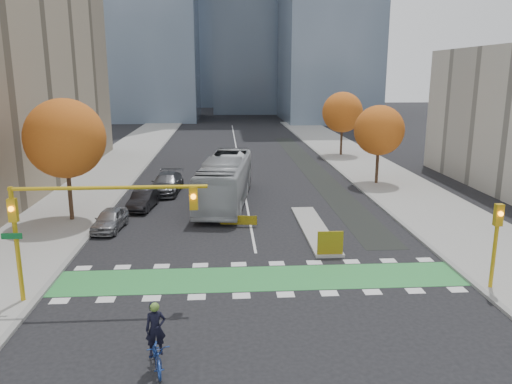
{
  "coord_description": "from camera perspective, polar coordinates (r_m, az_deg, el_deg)",
  "views": [
    {
      "loc": [
        -1.7,
        -21.12,
        9.74
      ],
      "look_at": [
        0.15,
        7.13,
        3.0
      ],
      "focal_mm": 35.0,
      "sensor_mm": 36.0,
      "label": 1
    }
  ],
  "objects": [
    {
      "name": "parked_car_b",
      "position": [
        37.63,
        -12.76,
        -0.86
      ],
      "size": [
        1.96,
        4.33,
        1.38
      ],
      "primitive_type": "imported",
      "rotation": [
        0.0,
        0.0,
        -0.12
      ],
      "color": "black",
      "rests_on": "ground"
    },
    {
      "name": "curb_east",
      "position": [
        43.83,
        11.83,
        0.37
      ],
      "size": [
        0.3,
        120.0,
        0.16
      ],
      "primitive_type": "cube",
      "color": "gray",
      "rests_on": "ground"
    },
    {
      "name": "centre_line",
      "position": [
        61.91,
        -2.14,
        4.34
      ],
      "size": [
        0.15,
        70.0,
        0.01
      ],
      "primitive_type": "cube",
      "color": "silver",
      "rests_on": "ground"
    },
    {
      "name": "parked_car_a",
      "position": [
        33.15,
        -16.35,
        -3.03
      ],
      "size": [
        2.0,
        4.13,
        1.36
      ],
      "primitive_type": "imported",
      "rotation": [
        0.0,
        0.0,
        -0.1
      ],
      "color": "gray",
      "rests_on": "ground"
    },
    {
      "name": "cyclist",
      "position": [
        17.83,
        -11.31,
        -16.96
      ],
      "size": [
        1.22,
        2.21,
        2.42
      ],
      "rotation": [
        0.0,
        0.0,
        0.25
      ],
      "color": "navy",
      "rests_on": "ground"
    },
    {
      "name": "parked_car_c",
      "position": [
        42.27,
        -10.19,
        0.99
      ],
      "size": [
        2.67,
        5.75,
        1.63
      ],
      "primitive_type": "imported",
      "rotation": [
        0.0,
        0.0,
        -0.07
      ],
      "color": "#47484C",
      "rests_on": "ground"
    },
    {
      "name": "ground",
      "position": [
        23.32,
        0.78,
        -11.3
      ],
      "size": [
        300.0,
        300.0,
        0.0
      ],
      "primitive_type": "plane",
      "color": "black",
      "rests_on": "ground"
    },
    {
      "name": "bike_lane_paint",
      "position": [
        52.85,
        6.35,
        2.7
      ],
      "size": [
        2.5,
        50.0,
        0.01
      ],
      "primitive_type": "cube",
      "color": "black",
      "rests_on": "ground"
    },
    {
      "name": "hazard_board",
      "position": [
        27.45,
        8.48,
        -5.77
      ],
      "size": [
        1.4,
        0.12,
        1.3
      ],
      "primitive_type": "cube",
      "color": "yellow",
      "rests_on": "median_island"
    },
    {
      "name": "sidewalk_west",
      "position": [
        43.86,
        -19.26,
        -0.1
      ],
      "size": [
        7.0,
        120.0,
        0.15
      ],
      "primitive_type": "cube",
      "color": "gray",
      "rests_on": "ground"
    },
    {
      "name": "traffic_signal_east",
      "position": [
        24.96,
        25.78,
        -4.29
      ],
      "size": [
        0.35,
        0.43,
        4.1
      ],
      "color": "#BF9914",
      "rests_on": "ground"
    },
    {
      "name": "bike_crossing",
      "position": [
        24.69,
        0.51,
        -9.84
      ],
      "size": [
        20.0,
        3.0,
        0.01
      ],
      "primitive_type": "cube",
      "color": "#2C883E",
      "rests_on": "ground"
    },
    {
      "name": "tree_west",
      "position": [
        34.93,
        -20.98,
        5.73
      ],
      "size": [
        5.2,
        5.2,
        8.22
      ],
      "color": "#332114",
      "rests_on": "ground"
    },
    {
      "name": "curb_west",
      "position": [
        43.05,
        -14.77,
        -0.03
      ],
      "size": [
        0.3,
        120.0,
        0.16
      ],
      "primitive_type": "cube",
      "color": "gray",
      "rests_on": "ground"
    },
    {
      "name": "tree_east_near",
      "position": [
        45.51,
        13.89,
        6.85
      ],
      "size": [
        4.4,
        4.4,
        7.08
      ],
      "color": "#332114",
      "rests_on": "ground"
    },
    {
      "name": "median_island",
      "position": [
        32.14,
        6.66,
        -4.19
      ],
      "size": [
        1.6,
        10.0,
        0.16
      ],
      "primitive_type": "cube",
      "color": "gray",
      "rests_on": "ground"
    },
    {
      "name": "tree_east_far",
      "position": [
        60.97,
        9.85,
        8.97
      ],
      "size": [
        4.8,
        4.8,
        7.65
      ],
      "color": "#332114",
      "rests_on": "ground"
    },
    {
      "name": "bus",
      "position": [
        38.12,
        -3.51,
        1.34
      ],
      "size": [
        4.65,
        13.18,
        3.59
      ],
      "primitive_type": "imported",
      "rotation": [
        0.0,
        0.0,
        -0.13
      ],
      "color": "#A5A9AD",
      "rests_on": "ground"
    },
    {
      "name": "sidewalk_east",
      "position": [
        44.89,
        16.14,
        0.42
      ],
      "size": [
        7.0,
        120.0,
        0.15
      ],
      "primitive_type": "cube",
      "color": "gray",
      "rests_on": "ground"
    },
    {
      "name": "traffic_signal_west",
      "position": [
        22.28,
        -19.87,
        -2.27
      ],
      "size": [
        8.53,
        0.56,
        5.2
      ],
      "color": "#BF9914",
      "rests_on": "ground"
    }
  ]
}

